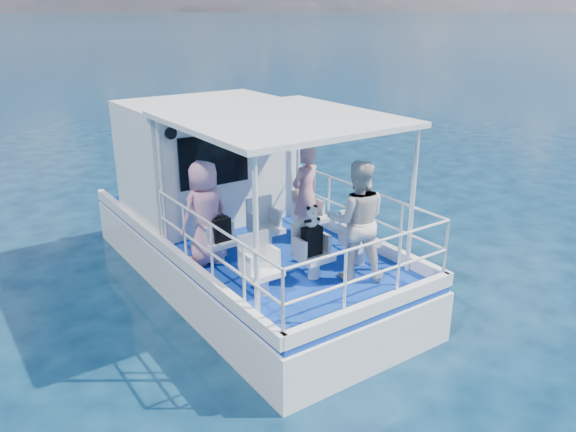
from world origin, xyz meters
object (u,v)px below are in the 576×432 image
object	(u,v)px
passenger_stbd_aft	(357,221)
panda	(312,216)
passenger_port_fwd	(205,213)
backpack_center	(312,241)

from	to	relation	value
passenger_stbd_aft	panda	distance (m)	0.66
passenger_port_fwd	panda	world-z (taller)	passenger_port_fwd
passenger_port_fwd	passenger_stbd_aft	size ratio (longest dim) A/B	0.92
backpack_center	panda	bearing A→B (deg)	91.83
passenger_port_fwd	passenger_stbd_aft	distance (m)	2.33
backpack_center	passenger_port_fwd	bearing A→B (deg)	126.35
passenger_port_fwd	backpack_center	world-z (taller)	passenger_port_fwd
passenger_port_fwd	backpack_center	size ratio (longest dim) A/B	3.84
backpack_center	panda	xyz separation A→B (m)	(-0.00, 0.01, 0.38)
passenger_stbd_aft	passenger_port_fwd	bearing A→B (deg)	-12.85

